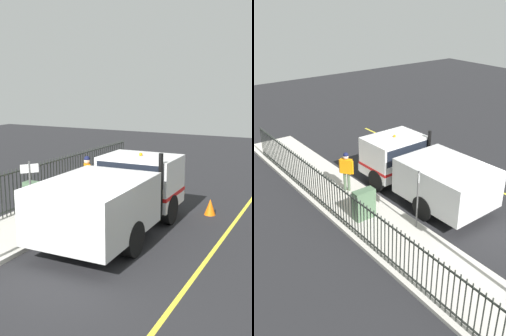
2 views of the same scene
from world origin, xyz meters
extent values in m
plane|color=#232326|center=(0.00, 0.00, 0.00)|extent=(53.67, 53.67, 0.00)
cube|color=yellow|center=(-2.64, 0.00, 0.00)|extent=(0.12, 21.96, 0.01)
cube|color=white|center=(0.38, -4.35, 1.29)|extent=(2.54, 1.88, 1.62)
cube|color=black|center=(0.38, -4.35, 1.65)|extent=(2.34, 1.92, 0.71)
cube|color=silver|center=(0.31, -1.26, 1.20)|extent=(2.58, 3.48, 1.44)
cube|color=silver|center=(0.40, -5.34, 0.63)|extent=(2.38, 0.25, 0.36)
cube|color=red|center=(0.38, -4.35, 0.93)|extent=(2.56, 1.90, 0.12)
cylinder|color=black|center=(1.50, -4.05, 0.48)|extent=(0.32, 0.97, 0.96)
cylinder|color=black|center=(-0.76, -4.10, 0.48)|extent=(0.32, 0.97, 0.96)
cylinder|color=black|center=(1.43, -1.24, 0.48)|extent=(0.32, 0.97, 0.96)
cylinder|color=black|center=(-0.82, -1.29, 0.48)|extent=(0.32, 0.97, 0.96)
sphere|color=orange|center=(0.38, -4.35, 2.15)|extent=(0.12, 0.12, 0.12)
cylinder|color=black|center=(-0.75, -3.36, 1.45)|extent=(0.14, 0.14, 1.94)
cube|color=orange|center=(2.67, -4.64, 1.26)|extent=(0.47, 0.52, 0.61)
sphere|color=beige|center=(2.67, -4.64, 1.67)|extent=(0.23, 0.23, 0.23)
sphere|color=#14193F|center=(2.67, -4.64, 1.75)|extent=(0.22, 0.22, 0.22)
cylinder|color=#4C6047|center=(2.72, -4.71, 0.54)|extent=(0.12, 0.12, 0.82)
cylinder|color=#4C6047|center=(2.62, -4.57, 0.54)|extent=(0.12, 0.12, 0.82)
cylinder|color=orange|center=(2.83, -4.86, 1.23)|extent=(0.09, 0.09, 0.58)
cylinder|color=orange|center=(2.51, -4.42, 1.23)|extent=(0.09, 0.09, 0.58)
cylinder|color=#2D332D|center=(4.14, -10.37, 0.90)|extent=(0.04, 0.04, 1.54)
cylinder|color=#2D332D|center=(4.14, -10.18, 0.90)|extent=(0.04, 0.04, 1.54)
cylinder|color=#2D332D|center=(4.14, -9.99, 0.90)|extent=(0.04, 0.04, 1.54)
cylinder|color=#2D332D|center=(4.14, -9.81, 0.90)|extent=(0.04, 0.04, 1.54)
cylinder|color=#2D332D|center=(4.14, -9.62, 0.90)|extent=(0.04, 0.04, 1.54)
cylinder|color=#2D332D|center=(4.14, -9.43, 0.90)|extent=(0.04, 0.04, 1.54)
cylinder|color=#2D332D|center=(4.14, -9.25, 0.90)|extent=(0.04, 0.04, 1.54)
cylinder|color=#2D332D|center=(4.14, -9.06, 0.90)|extent=(0.04, 0.04, 1.54)
cylinder|color=#2D332D|center=(4.14, -8.87, 0.90)|extent=(0.04, 0.04, 1.54)
cylinder|color=#2D332D|center=(4.14, -8.69, 0.90)|extent=(0.04, 0.04, 1.54)
cylinder|color=#2D332D|center=(4.14, -8.50, 0.90)|extent=(0.04, 0.04, 1.54)
cylinder|color=#2D332D|center=(4.14, -8.31, 0.90)|extent=(0.04, 0.04, 1.54)
cylinder|color=#2D332D|center=(4.14, -8.13, 0.90)|extent=(0.04, 0.04, 1.54)
cylinder|color=#2D332D|center=(4.14, -7.94, 0.90)|extent=(0.04, 0.04, 1.54)
cylinder|color=#2D332D|center=(4.14, -7.75, 0.90)|extent=(0.04, 0.04, 1.54)
cylinder|color=#2D332D|center=(4.14, -7.57, 0.90)|extent=(0.04, 0.04, 1.54)
cylinder|color=#2D332D|center=(4.14, -7.38, 0.90)|extent=(0.04, 0.04, 1.54)
cylinder|color=#2D332D|center=(4.14, -7.19, 0.90)|extent=(0.04, 0.04, 1.54)
cylinder|color=#2D332D|center=(4.14, -7.01, 0.90)|extent=(0.04, 0.04, 1.54)
cylinder|color=#2D332D|center=(4.14, -6.82, 0.90)|extent=(0.04, 0.04, 1.54)
cylinder|color=#2D332D|center=(4.14, -6.63, 0.90)|extent=(0.04, 0.04, 1.54)
cylinder|color=#2D332D|center=(4.14, -6.45, 0.90)|extent=(0.04, 0.04, 1.54)
cylinder|color=#2D332D|center=(4.14, -6.26, 0.90)|extent=(0.04, 0.04, 1.54)
cylinder|color=#2D332D|center=(4.14, -6.07, 0.90)|extent=(0.04, 0.04, 1.54)
cylinder|color=#2D332D|center=(4.14, -5.88, 0.90)|extent=(0.04, 0.04, 1.54)
cylinder|color=#2D332D|center=(4.14, -5.70, 0.90)|extent=(0.04, 0.04, 1.54)
cylinder|color=#2D332D|center=(4.14, -5.51, 0.90)|extent=(0.04, 0.04, 1.54)
cylinder|color=#2D332D|center=(4.14, -5.32, 0.90)|extent=(0.04, 0.04, 1.54)
cylinder|color=#2D332D|center=(4.14, -5.14, 0.90)|extent=(0.04, 0.04, 1.54)
cylinder|color=#2D332D|center=(4.14, -4.95, 0.90)|extent=(0.04, 0.04, 1.54)
cylinder|color=#2D332D|center=(4.14, -4.76, 0.90)|extent=(0.04, 0.04, 1.54)
cylinder|color=#2D332D|center=(4.14, -4.58, 0.90)|extent=(0.04, 0.04, 1.54)
cylinder|color=#2D332D|center=(4.14, -4.39, 0.90)|extent=(0.04, 0.04, 1.54)
cylinder|color=#2D332D|center=(4.14, -4.20, 0.90)|extent=(0.04, 0.04, 1.54)
cylinder|color=#2D332D|center=(4.14, -4.02, 0.90)|extent=(0.04, 0.04, 1.54)
cylinder|color=#2D332D|center=(4.14, -3.83, 0.90)|extent=(0.04, 0.04, 1.54)
cylinder|color=#2D332D|center=(4.14, -3.64, 0.90)|extent=(0.04, 0.04, 1.54)
cylinder|color=#2D332D|center=(4.14, -3.46, 0.90)|extent=(0.04, 0.04, 1.54)
cylinder|color=#2D332D|center=(4.14, -3.27, 0.90)|extent=(0.04, 0.04, 1.54)
cylinder|color=#2D332D|center=(4.14, -3.08, 0.90)|extent=(0.04, 0.04, 1.54)
cylinder|color=#2D332D|center=(4.14, -2.90, 0.90)|extent=(0.04, 0.04, 1.54)
cylinder|color=#2D332D|center=(4.14, -2.71, 0.90)|extent=(0.04, 0.04, 1.54)
cylinder|color=#2D332D|center=(4.14, -2.52, 0.90)|extent=(0.04, 0.04, 1.54)
cylinder|color=#2D332D|center=(4.14, -2.34, 0.90)|extent=(0.04, 0.04, 1.54)
cylinder|color=#2D332D|center=(4.14, -2.15, 0.90)|extent=(0.04, 0.04, 1.54)
cylinder|color=#2D332D|center=(4.14, -1.96, 0.90)|extent=(0.04, 0.04, 1.54)
cylinder|color=#2D332D|center=(4.14, -1.77, 0.90)|extent=(0.04, 0.04, 1.54)
cube|color=#4C6B4C|center=(3.29, -2.46, 0.71)|extent=(0.83, 0.36, 1.16)
cone|color=orange|center=(-1.70, -5.59, 0.28)|extent=(0.39, 0.39, 0.56)
cylinder|color=#4C4C4C|center=(2.14, -0.85, 1.24)|extent=(0.06, 0.06, 2.23)
cube|color=white|center=(2.14, -0.85, 2.16)|extent=(0.34, 0.41, 0.24)
camera|label=1|loc=(-5.24, 7.79, 4.48)|focal=43.85mm
camera|label=2|loc=(9.76, 7.20, 7.73)|focal=39.46mm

